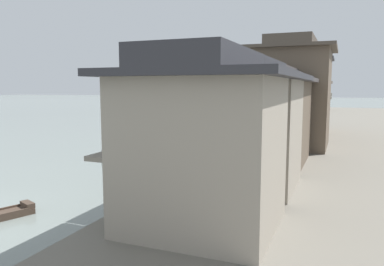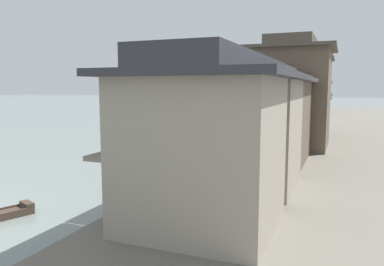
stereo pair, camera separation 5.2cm
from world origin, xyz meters
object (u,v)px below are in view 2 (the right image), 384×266
object	(u,v)px
boat_upstream_distant	(241,124)
house_waterfront_second	(244,125)
boat_midriver_upstream	(108,154)
boat_moored_third	(148,140)
house_waterfront_narrow	(291,94)
house_waterfront_tall	(268,116)
house_waterfront_far	(297,106)
mooring_post_dock_mid	(216,153)
boat_moored_second	(255,131)
mooring_post_dock_near	(175,173)
house_waterfront_nearest	(202,141)
stone_bridge	(267,99)
house_waterfront_end	(303,92)
boat_moored_far	(236,138)
boat_midriver_drifting	(180,166)
mooring_post_dock_far	(244,139)
boat_moored_nearest	(272,121)

from	to	relation	value
boat_upstream_distant	house_waterfront_second	world-z (taller)	house_waterfront_second
boat_midriver_upstream	boat_moored_third	bearing A→B (deg)	96.69
house_waterfront_narrow	house_waterfront_second	bearing A→B (deg)	-91.87
boat_midriver_upstream	house_waterfront_tall	size ratio (longest dim) A/B	0.54
house_waterfront_second	house_waterfront_narrow	size ratio (longest dim) A/B	0.70
boat_moored_third	house_waterfront_far	size ratio (longest dim) A/B	0.85
mooring_post_dock_mid	boat_moored_second	bearing A→B (deg)	95.34
mooring_post_dock_near	house_waterfront_far	bearing A→B (deg)	80.24
boat_midriver_upstream	house_waterfront_tall	world-z (taller)	house_waterfront_tall
house_waterfront_nearest	stone_bridge	size ratio (longest dim) A/B	0.23
boat_midriver_upstream	boat_upstream_distant	xyz separation A→B (m)	(3.56, 28.24, -0.14)
house_waterfront_narrow	house_waterfront_end	bearing A→B (deg)	91.26
house_waterfront_nearest	house_waterfront_second	bearing A→B (deg)	90.17
house_waterfront_far	stone_bridge	world-z (taller)	house_waterfront_far
house_waterfront_end	boat_moored_far	bearing A→B (deg)	-136.11
mooring_post_dock_mid	stone_bridge	world-z (taller)	stone_bridge
boat_upstream_distant	house_waterfront_second	bearing A→B (deg)	-75.22
boat_midriver_upstream	mooring_post_dock_near	size ratio (longest dim) A/B	3.94
stone_bridge	boat_upstream_distant	bearing A→B (deg)	-86.02
stone_bridge	mooring_post_dock_mid	bearing A→B (deg)	-82.40
stone_bridge	boat_midriver_drifting	bearing A→B (deg)	-84.50
house_waterfront_far	boat_midriver_upstream	bearing A→B (deg)	-133.79
house_waterfront_tall	mooring_post_dock_mid	size ratio (longest dim) A/B	8.94
house_waterfront_second	house_waterfront_end	size ratio (longest dim) A/B	0.70
boat_midriver_drifting	house_waterfront_tall	size ratio (longest dim) A/B	0.76
boat_moored_second	boat_midriver_upstream	xyz separation A→B (m)	(-7.39, -20.26, 0.13)
boat_moored_second	stone_bridge	bearing A→B (deg)	98.84
mooring_post_dock_far	boat_moored_third	bearing A→B (deg)	172.20
boat_moored_far	house_waterfront_far	size ratio (longest dim) A/B	0.82
boat_moored_second	house_waterfront_nearest	world-z (taller)	house_waterfront_nearest
house_waterfront_tall	boat_midriver_upstream	bearing A→B (deg)	179.53
boat_moored_second	mooring_post_dock_far	world-z (taller)	mooring_post_dock_far
boat_moored_nearest	mooring_post_dock_far	bearing A→B (deg)	-84.58
house_waterfront_second	mooring_post_dock_far	bearing A→B (deg)	103.95
house_waterfront_second	house_waterfront_tall	xyz separation A→B (m)	(-0.07, 6.60, -0.01)
mooring_post_dock_near	house_waterfront_tall	bearing A→B (deg)	65.70
boat_moored_third	boat_upstream_distant	size ratio (longest dim) A/B	1.25
boat_moored_nearest	house_waterfront_narrow	size ratio (longest dim) A/B	0.65
boat_upstream_distant	mooring_post_dock_near	distance (m)	36.23
boat_moored_nearest	house_waterfront_narrow	bearing A→B (deg)	-76.94
house_waterfront_nearest	house_waterfront_end	bearing A→B (deg)	89.70
stone_bridge	boat_moored_far	bearing A→B (deg)	-83.16
house_waterfront_end	mooring_post_dock_near	distance (m)	27.11
house_waterfront_narrow	boat_midriver_drifting	bearing A→B (deg)	-122.64
stone_bridge	house_waterfront_narrow	bearing A→B (deg)	-77.08
boat_midriver_drifting	house_waterfront_second	bearing A→B (deg)	-39.49
house_waterfront_narrow	house_waterfront_far	size ratio (longest dim) A/B	1.34
house_waterfront_far	stone_bridge	size ratio (longest dim) A/B	0.24
mooring_post_dock_far	boat_midriver_drifting	bearing A→B (deg)	-102.70
boat_moored_nearest	house_waterfront_tall	size ratio (longest dim) A/B	0.79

